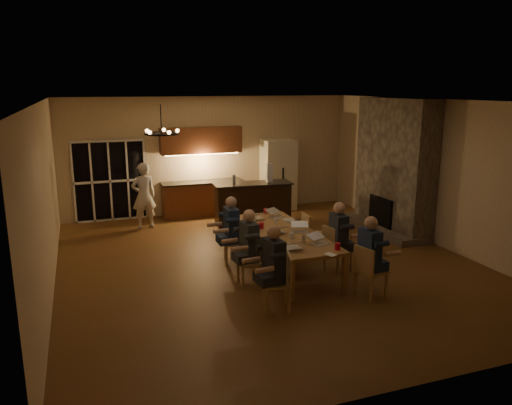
% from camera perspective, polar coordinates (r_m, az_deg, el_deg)
% --- Properties ---
extents(floor, '(9.00, 9.00, 0.00)m').
position_cam_1_polar(floor, '(10.08, 1.39, -6.97)').
color(floor, brown).
rests_on(floor, ground).
extents(back_wall, '(8.00, 0.04, 3.20)m').
position_cam_1_polar(back_wall, '(13.90, -5.30, 5.40)').
color(back_wall, beige).
rests_on(back_wall, ground).
extents(left_wall, '(0.04, 9.00, 3.20)m').
position_cam_1_polar(left_wall, '(9.04, -23.07, 0.15)').
color(left_wall, beige).
rests_on(left_wall, ground).
extents(right_wall, '(0.04, 9.00, 3.20)m').
position_cam_1_polar(right_wall, '(11.69, 20.20, 3.15)').
color(right_wall, beige).
rests_on(right_wall, ground).
extents(ceiling, '(8.00, 9.00, 0.04)m').
position_cam_1_polar(ceiling, '(9.46, 1.50, 11.65)').
color(ceiling, white).
rests_on(ceiling, back_wall).
extents(french_doors, '(1.86, 0.08, 2.10)m').
position_cam_1_polar(french_doors, '(13.53, -16.34, 2.35)').
color(french_doors, black).
rests_on(french_doors, ground).
extents(fireplace, '(0.58, 2.50, 3.20)m').
position_cam_1_polar(fireplace, '(12.43, 15.55, 4.05)').
color(fireplace, '#756A5C').
rests_on(fireplace, ground).
extents(kitchenette, '(2.24, 0.68, 2.40)m').
position_cam_1_polar(kitchenette, '(13.58, -6.15, 3.49)').
color(kitchenette, brown).
rests_on(kitchenette, ground).
extents(refrigerator, '(0.90, 0.68, 2.00)m').
position_cam_1_polar(refrigerator, '(14.24, 2.57, 3.18)').
color(refrigerator, beige).
rests_on(refrigerator, ground).
extents(dining_table, '(1.10, 3.03, 0.75)m').
position_cam_1_polar(dining_table, '(9.70, 3.31, -5.46)').
color(dining_table, '#A97543').
rests_on(dining_table, ground).
extents(bar_island, '(2.03, 0.84, 1.08)m').
position_cam_1_polar(bar_island, '(12.72, -0.38, -0.14)').
color(bar_island, black).
rests_on(bar_island, ground).
extents(chair_left_near, '(0.54, 0.54, 0.89)m').
position_cam_1_polar(chair_left_near, '(7.99, 2.39, -9.12)').
color(chair_left_near, tan).
rests_on(chair_left_near, ground).
extents(chair_left_mid, '(0.47, 0.47, 0.89)m').
position_cam_1_polar(chair_left_mid, '(8.91, -0.67, -6.69)').
color(chair_left_mid, tan).
rests_on(chair_left_mid, ground).
extents(chair_left_far, '(0.53, 0.53, 0.89)m').
position_cam_1_polar(chair_left_far, '(9.95, -2.44, -4.54)').
color(chair_left_far, tan).
rests_on(chair_left_far, ground).
extents(chair_right_near, '(0.53, 0.53, 0.89)m').
position_cam_1_polar(chair_right_near, '(8.68, 13.06, -7.61)').
color(chair_right_near, tan).
rests_on(chair_right_near, ground).
extents(chair_right_mid, '(0.54, 0.54, 0.89)m').
position_cam_1_polar(chair_right_mid, '(9.69, 9.36, -5.20)').
color(chair_right_mid, tan).
rests_on(chair_right_mid, ground).
extents(chair_right_far, '(0.47, 0.47, 0.89)m').
position_cam_1_polar(chair_right_far, '(10.52, 6.69, -3.63)').
color(chair_right_far, tan).
rests_on(chair_right_far, ground).
extents(person_left_near, '(0.65, 0.65, 1.38)m').
position_cam_1_polar(person_left_near, '(7.91, 2.04, -7.44)').
color(person_left_near, '#24262F').
rests_on(person_left_near, ground).
extents(person_right_near, '(0.61, 0.61, 1.38)m').
position_cam_1_polar(person_right_near, '(8.62, 12.82, -6.00)').
color(person_right_near, '#1F314E').
rests_on(person_right_near, ground).
extents(person_left_mid, '(0.64, 0.64, 1.38)m').
position_cam_1_polar(person_left_mid, '(8.84, -0.78, -5.16)').
color(person_left_mid, '#373D41').
rests_on(person_left_mid, ground).
extents(person_right_mid, '(0.64, 0.64, 1.38)m').
position_cam_1_polar(person_right_mid, '(9.51, 9.38, -4.02)').
color(person_right_mid, '#24262F').
rests_on(person_right_mid, ground).
extents(person_left_far, '(0.61, 0.61, 1.38)m').
position_cam_1_polar(person_left_far, '(9.86, -2.83, -3.23)').
color(person_left_far, '#1F314E').
rests_on(person_left_far, ground).
extents(standing_person, '(0.66, 0.49, 1.65)m').
position_cam_1_polar(standing_person, '(12.62, -12.71, 0.76)').
color(standing_person, silver).
rests_on(standing_person, ground).
extents(chandelier, '(0.53, 0.53, 0.03)m').
position_cam_1_polar(chandelier, '(7.94, -10.74, 7.73)').
color(chandelier, black).
rests_on(chandelier, ceiling).
extents(laptop_a, '(0.34, 0.30, 0.23)m').
position_cam_1_polar(laptop_a, '(8.58, 4.09, -4.58)').
color(laptop_a, silver).
rests_on(laptop_a, dining_table).
extents(laptop_b, '(0.40, 0.38, 0.23)m').
position_cam_1_polar(laptop_b, '(8.87, 7.37, -4.04)').
color(laptop_b, silver).
rests_on(laptop_b, dining_table).
extents(laptop_c, '(0.35, 0.31, 0.23)m').
position_cam_1_polar(laptop_c, '(9.47, 2.26, -2.82)').
color(laptop_c, silver).
rests_on(laptop_c, dining_table).
extents(laptop_d, '(0.39, 0.37, 0.23)m').
position_cam_1_polar(laptop_d, '(9.56, 5.05, -2.72)').
color(laptop_d, silver).
rests_on(laptop_d, dining_table).
extents(laptop_e, '(0.37, 0.34, 0.23)m').
position_cam_1_polar(laptop_e, '(10.44, 0.00, -1.29)').
color(laptop_e, silver).
rests_on(laptop_e, dining_table).
extents(laptop_f, '(0.42, 0.40, 0.23)m').
position_cam_1_polar(laptop_f, '(10.58, 2.39, -1.10)').
color(laptop_f, silver).
rests_on(laptop_f, dining_table).
extents(mug_front, '(0.09, 0.09, 0.10)m').
position_cam_1_polar(mug_front, '(9.19, 4.12, -3.76)').
color(mug_front, silver).
rests_on(mug_front, dining_table).
extents(mug_mid, '(0.09, 0.09, 0.10)m').
position_cam_1_polar(mug_mid, '(10.16, 2.36, -2.07)').
color(mug_mid, silver).
rests_on(mug_mid, dining_table).
extents(mug_back, '(0.09, 0.09, 0.10)m').
position_cam_1_polar(mug_back, '(10.24, -0.30, -1.95)').
color(mug_back, silver).
rests_on(mug_back, dining_table).
extents(redcup_near, '(0.10, 0.10, 0.12)m').
position_cam_1_polar(redcup_near, '(8.63, 9.30, -4.97)').
color(redcup_near, red).
rests_on(redcup_near, dining_table).
extents(redcup_mid, '(0.10, 0.10, 0.12)m').
position_cam_1_polar(redcup_mid, '(9.76, 0.59, -2.66)').
color(redcup_mid, red).
rests_on(redcup_mid, dining_table).
extents(redcup_far, '(0.08, 0.08, 0.12)m').
position_cam_1_polar(redcup_far, '(10.87, 1.09, -1.00)').
color(redcup_far, red).
rests_on(redcup_far, dining_table).
extents(can_silver, '(0.06, 0.06, 0.12)m').
position_cam_1_polar(can_silver, '(8.96, 5.48, -4.16)').
color(can_silver, '#B2B2B7').
rests_on(can_silver, dining_table).
extents(can_cola, '(0.07, 0.07, 0.12)m').
position_cam_1_polar(can_cola, '(10.75, -0.43, -1.16)').
color(can_cola, '#3F0F0C').
rests_on(can_cola, dining_table).
extents(can_right, '(0.07, 0.07, 0.12)m').
position_cam_1_polar(can_right, '(10.04, 4.59, -2.24)').
color(can_right, '#B2B2B7').
rests_on(can_right, dining_table).
extents(plate_near, '(0.24, 0.24, 0.02)m').
position_cam_1_polar(plate_near, '(9.22, 6.72, -4.04)').
color(plate_near, silver).
rests_on(plate_near, dining_table).
extents(plate_left, '(0.26, 0.26, 0.02)m').
position_cam_1_polar(plate_left, '(8.71, 3.80, -5.01)').
color(plate_left, silver).
rests_on(plate_left, dining_table).
extents(plate_far, '(0.26, 0.26, 0.02)m').
position_cam_1_polar(plate_far, '(10.38, 3.73, -1.99)').
color(plate_far, silver).
rests_on(plate_far, dining_table).
extents(notepad, '(0.19, 0.22, 0.01)m').
position_cam_1_polar(notepad, '(8.38, 8.51, -5.91)').
color(notepad, white).
rests_on(notepad, dining_table).
extents(bar_bottle, '(0.08, 0.08, 0.24)m').
position_cam_1_polar(bar_bottle, '(12.41, -2.53, 2.63)').
color(bar_bottle, '#99999E').
rests_on(bar_bottle, bar_island).
extents(bar_blender, '(0.16, 0.16, 0.48)m').
position_cam_1_polar(bar_blender, '(12.70, 1.53, 3.42)').
color(bar_blender, silver).
rests_on(bar_blender, bar_island).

